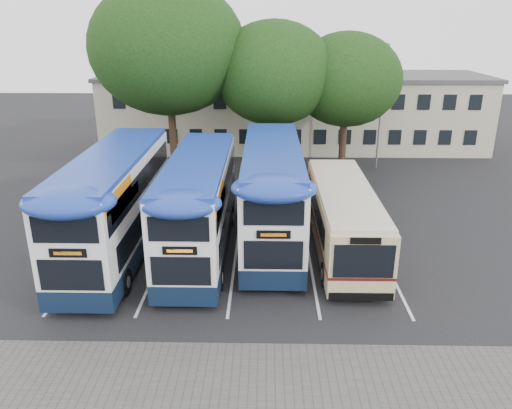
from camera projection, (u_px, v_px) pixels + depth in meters
The scene contains 12 objects.
ground at pixel (325, 313), 19.17m from camera, with size 120.00×120.00×0.00m, color black.
paving_strip at pixel (276, 407), 14.53m from camera, with size 40.00×6.00×0.01m, color #595654.
bay_lines at pixel (236, 254), 23.93m from camera, with size 14.12×11.00×0.01m.
depot_building at pixel (293, 110), 43.35m from camera, with size 32.40×8.40×6.20m.
lamp_post at pixel (382, 100), 35.99m from camera, with size 0.25×1.05×9.06m.
tree_left at pixel (168, 48), 32.52m from camera, with size 10.21×10.21×13.18m.
tree_mid at pixel (274, 73), 32.94m from camera, with size 8.00×8.00×10.66m.
tree_right at pixel (347, 80), 33.71m from camera, with size 7.42×7.42×9.91m.
bus_dd_left at pixel (116, 200), 23.23m from camera, with size 2.85×11.75×4.90m.
bus_dd_mid at pixel (199, 201), 23.45m from camera, with size 2.70×11.15×4.65m.
bus_dd_right at pixel (272, 189), 24.74m from camera, with size 2.83×11.65×4.86m.
bus_single at pixel (343, 214), 23.96m from camera, with size 2.69×10.57×3.15m.
Camera 1 is at (-2.34, -16.55, 10.62)m, focal length 35.00 mm.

